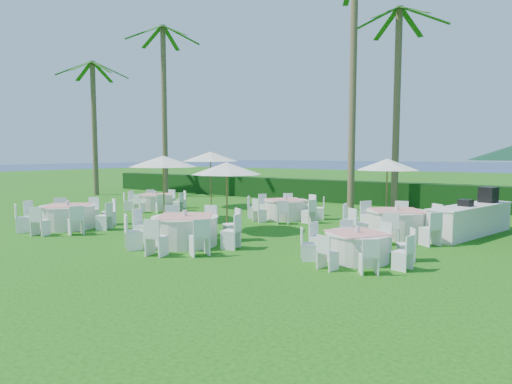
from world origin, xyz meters
TOP-DOWN VIEW (x-y plane):
  - ground at (0.00, 0.00)m, footprint 120.00×120.00m
  - hedge at (0.00, 12.00)m, footprint 34.00×1.00m
  - ocean at (0.00, 102.00)m, footprint 260.00×260.00m
  - banquet_table_a at (-4.06, -1.12)m, footprint 3.18×3.18m
  - banquet_table_b at (1.32, -0.83)m, footprint 3.35×3.35m
  - banquet_table_c at (6.10, 0.20)m, footprint 2.77×2.77m
  - banquet_table_d at (-5.43, 4.22)m, footprint 2.90×2.90m
  - banquet_table_e at (1.16, 5.17)m, footprint 3.07×3.07m
  - banquet_table_f at (6.00, 3.87)m, footprint 3.37×3.37m
  - umbrella_a at (-2.57, 2.05)m, footprint 2.64×2.64m
  - umbrella_b at (1.03, 1.49)m, footprint 2.35×2.35m
  - umbrella_c at (-3.84, 6.40)m, footprint 2.72×2.72m
  - umbrella_d at (4.97, 6.08)m, footprint 2.31×2.31m
  - buffet_table at (7.92, 5.53)m, footprint 2.03×4.29m
  - palm_a at (-9.53, 8.81)m, footprint 4.39×4.21m
  - palm_c at (2.25, 9.40)m, footprint 4.41×4.06m
  - palm_d at (3.86, 10.85)m, footprint 4.28×4.35m
  - palm_f at (-14.20, 7.20)m, footprint 4.39×4.20m

SIDE VIEW (x-z plane):
  - ground at x=0.00m, z-range 0.00..0.00m
  - ocean at x=0.00m, z-range 0.00..0.00m
  - banquet_table_c at x=6.10m, z-range -0.06..0.79m
  - banquet_table_d at x=-5.43m, z-range -0.06..0.83m
  - banquet_table_e at x=1.16m, z-range -0.06..0.88m
  - banquet_table_a at x=-4.06m, z-range -0.06..0.93m
  - banquet_table_b at x=1.32m, z-range -0.06..0.95m
  - banquet_table_f at x=6.00m, z-range -0.06..0.95m
  - buffet_table at x=7.92m, z-range -0.22..1.27m
  - hedge at x=0.00m, z-range 0.00..1.20m
  - umbrella_b at x=1.03m, z-range 0.97..3.31m
  - umbrella_d at x=4.97m, z-range 1.01..3.46m
  - umbrella_a at x=-2.57m, z-range 1.05..3.61m
  - umbrella_c at x=-3.84m, z-range 1.13..3.88m
  - palm_f at x=-14.20m, z-range 0.45..8.95m
  - palm_d at x=3.86m, z-range 0.46..9.90m
  - palm_a at x=-9.53m, z-range 0.47..10.79m
  - palm_c at x=2.25m, z-range 0.48..11.57m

